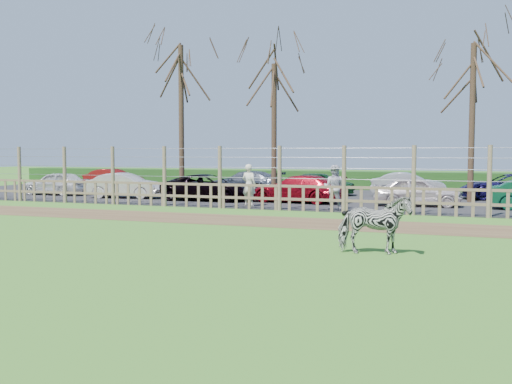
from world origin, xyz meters
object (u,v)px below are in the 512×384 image
(zebra, at_px, (374,224))
(car_7, at_px, (114,179))
(car_11, at_px, (408,185))
(car_1, at_px, (125,186))
(car_9, at_px, (245,182))
(crow, at_px, (345,213))
(car_2, at_px, (209,187))
(car_0, at_px, (56,183))
(tree_mid, at_px, (274,98))
(car_4, at_px, (417,191))
(visitor_a, at_px, (249,185))
(car_3, at_px, (297,189))
(tree_left, at_px, (181,84))
(visitor_b, at_px, (334,187))
(car_10, at_px, (321,183))
(car_12, at_px, (508,187))
(tree_right, at_px, (473,84))

(zebra, height_order, car_7, zebra)
(car_7, height_order, car_11, same)
(car_1, height_order, car_9, same)
(crow, height_order, car_2, car_2)
(zebra, relative_size, car_0, 0.45)
(tree_mid, xyz_separation_m, crow, (4.73, -6.50, -4.77))
(car_4, bearing_deg, crow, 146.87)
(visitor_a, xyz_separation_m, car_4, (6.50, 2.35, -0.26))
(car_4, height_order, car_11, same)
(car_3, bearing_deg, tree_left, -95.33)
(car_2, xyz_separation_m, car_7, (-8.72, 5.46, 0.00))
(zebra, bearing_deg, crow, 5.26)
(car_2, bearing_deg, visitor_b, -109.99)
(tree_mid, height_order, car_9, tree_mid)
(zebra, xyz_separation_m, car_2, (-9.08, 11.22, -0.02))
(car_2, distance_m, car_10, 6.39)
(car_7, bearing_deg, tree_mid, -103.16)
(tree_mid, bearing_deg, car_7, 165.74)
(zebra, bearing_deg, car_7, 36.53)
(car_2, bearing_deg, car_12, -68.95)
(tree_mid, distance_m, car_11, 7.95)
(visitor_a, height_order, car_7, visitor_a)
(car_9, bearing_deg, crow, 44.56)
(tree_left, distance_m, car_7, 9.04)
(car_3, xyz_separation_m, car_10, (-0.01, 4.53, 0.00))
(tree_right, relative_size, visitor_b, 4.26)
(car_11, bearing_deg, car_10, 93.48)
(car_3, bearing_deg, crow, 40.90)
(tree_mid, distance_m, zebra, 16.01)
(tree_mid, height_order, car_11, tree_mid)
(car_2, distance_m, car_9, 4.79)
(car_0, distance_m, car_7, 4.96)
(tree_mid, bearing_deg, zebra, -63.93)
(car_0, distance_m, car_4, 18.09)
(car_1, bearing_deg, car_3, -94.77)
(car_7, bearing_deg, car_3, -110.54)
(car_0, relative_size, car_10, 1.00)
(tree_left, bearing_deg, tree_right, 6.34)
(tree_right, xyz_separation_m, car_10, (-7.19, 1.74, -4.60))
(visitor_a, xyz_separation_m, car_7, (-11.43, 7.43, -0.26))
(car_11, bearing_deg, tree_mid, 110.79)
(visitor_a, relative_size, car_3, 0.42)
(visitor_b, bearing_deg, car_3, -45.56)
(car_7, bearing_deg, car_9, -93.24)
(visitor_a, bearing_deg, car_2, -24.85)
(visitor_a, xyz_separation_m, visitor_b, (3.58, -0.26, 0.00))
(tree_left, relative_size, car_9, 1.90)
(tree_right, height_order, crow, tree_right)
(tree_mid, relative_size, car_1, 1.87)
(crow, distance_m, car_7, 18.29)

